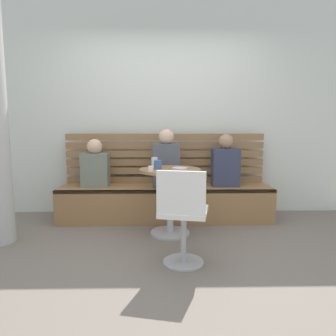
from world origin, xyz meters
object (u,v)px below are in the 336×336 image
person_adult (166,161)px  cup_mug_blue (158,165)px  person_child_middle (95,166)px  booth_bench (165,203)px  plate_small (180,168)px  cafe_table (170,189)px  white_chair (183,214)px  person_child_left (225,163)px  cup_glass_tall (154,162)px  cup_espresso_small (151,169)px

person_adult → cup_mug_blue: (-0.10, -0.53, 0.02)m
person_child_middle → booth_bench: bearing=-1.4°
person_child_middle → plate_small: person_child_middle is taller
cafe_table → white_chair: bearing=-84.0°
cafe_table → cup_mug_blue: 0.30m
person_child_left → person_adult: bearing=-177.6°
white_chair → person_adult: (-0.12, 1.33, 0.30)m
cafe_table → person_child_left: bearing=37.4°
white_chair → cup_glass_tall: cup_glass_tall is taller
cup_mug_blue → plate_small: (0.24, 0.03, -0.04)m
booth_bench → person_child_left: person_child_left is taller
white_chair → person_child_left: person_child_left is taller
booth_bench → white_chair: bearing=-84.4°
cup_glass_tall → cup_espresso_small: (-0.03, -0.28, -0.03)m
person_child_left → cup_espresso_small: size_ratio=11.92×
person_child_middle → cup_mug_blue: (0.81, -0.57, 0.08)m
person_child_left → cup_mug_blue: size_ratio=7.02×
booth_bench → person_child_left: size_ratio=4.05×
booth_bench → cafe_table: cafe_table is taller
person_adult → cup_espresso_small: (-0.17, -0.70, 0.00)m
person_child_left → cup_glass_tall: bearing=-153.3°
booth_bench → cup_mug_blue: size_ratio=28.42×
white_chair → person_child_middle: size_ratio=1.40×
white_chair → person_child_left: size_ratio=1.27×
cafe_table → white_chair: size_ratio=0.87×
plate_small → cup_espresso_small: bearing=-147.1°
booth_bench → plate_small: 0.75m
white_chair → cup_glass_tall: 1.01m
person_adult → plate_small: size_ratio=4.29×
white_chair → plate_small: bearing=88.5°
plate_small → person_adult: bearing=105.9°
cafe_table → person_adult: (-0.03, 0.52, 0.25)m
cafe_table → person_child_left: 0.94m
white_chair → cup_glass_tall: (-0.26, 0.91, 0.34)m
cafe_table → white_chair: white_chair is taller
person_child_middle → person_child_left: bearing=-0.3°
cafe_table → cup_espresso_small: bearing=-138.9°
person_child_middle → person_adult: bearing=-2.5°
person_child_middle → cup_mug_blue: person_child_middle is taller
person_child_left → cup_mug_blue: (-0.86, -0.56, 0.05)m
cafe_table → cup_mug_blue: bearing=-176.6°
booth_bench → cup_glass_tall: 0.74m
person_adult → cup_glass_tall: 0.44m
cafe_table → plate_small: size_ratio=4.35×
white_chair → person_adult: 1.37m
person_child_middle → plate_small: (1.05, -0.54, 0.04)m
cafe_table → white_chair: (0.09, -0.81, -0.05)m
person_child_middle → cup_espresso_small: size_ratio=10.83×
booth_bench → cup_mug_blue: 0.79m
white_chair → plate_small: size_ratio=5.00×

